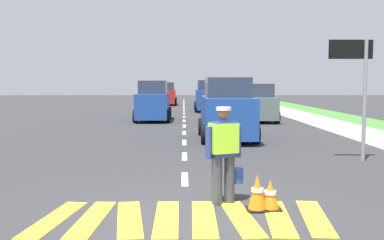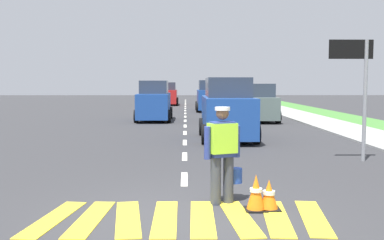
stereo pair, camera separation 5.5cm
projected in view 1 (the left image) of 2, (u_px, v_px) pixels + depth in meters
ground_plane at (184, 116)px, 28.02m from camera, size 96.00×96.00×0.00m
sidewalk_right at (374, 138)px, 17.19m from camera, size 2.40×72.00×0.14m
crosswalk_stripes at (185, 218)px, 6.96m from camera, size 4.61×1.93×0.01m
lane_center_line at (184, 112)px, 32.21m from camera, size 0.14×46.40×0.01m
road_worker at (224, 150)px, 7.75m from camera, size 0.69×0.55×1.67m
lane_direction_sign at (356, 70)px, 11.90m from camera, size 1.16×0.11×3.20m
traffic_cone_near at (270, 195)px, 7.41m from camera, size 0.36×0.36×0.50m
traffic_cone_far at (257, 193)px, 7.37m from camera, size 0.36×0.36×0.59m
car_outgoing_ahead at (227, 111)px, 16.61m from camera, size 1.98×4.30×2.26m
car_oncoming_third at (166, 95)px, 42.04m from camera, size 1.92×4.16×2.11m
car_oncoming_second at (153, 102)px, 24.83m from camera, size 1.91×4.21×2.19m
car_outgoing_far at (207, 97)px, 32.88m from camera, size 1.90×4.10×2.25m
car_parked_far at (256, 104)px, 24.30m from camera, size 2.06×3.83×2.03m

